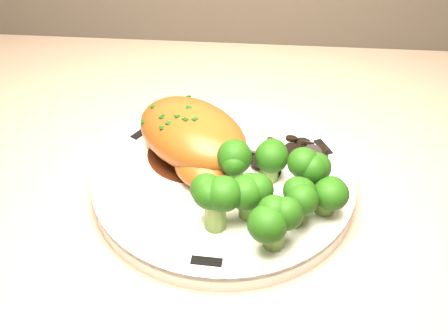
{
  "coord_description": "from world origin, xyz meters",
  "views": [
    {
      "loc": [
        0.58,
        1.17,
        1.39
      ],
      "look_at": [
        0.54,
        1.63,
        0.99
      ],
      "focal_mm": 45.0,
      "sensor_mm": 36.0,
      "label": 1
    }
  ],
  "objects": [
    {
      "name": "rim_accent_1",
      "position": [
        0.43,
        1.7,
        0.98
      ],
      "size": [
        0.03,
        0.03,
        0.0
      ],
      "primitive_type": "cube",
      "rotation": [
        0.0,
        0.0,
        4.14
      ],
      "color": "black",
      "rests_on": "plate"
    },
    {
      "name": "rim_accent_0",
      "position": [
        0.65,
        1.69,
        0.98
      ],
      "size": [
        0.02,
        0.03,
        0.0
      ],
      "primitive_type": "cube",
      "rotation": [
        0.0,
        0.0,
        2.04
      ],
      "color": "black",
      "rests_on": "plate"
    },
    {
      "name": "mushroom_pile",
      "position": [
        0.6,
        1.66,
        0.99
      ],
      "size": [
        0.09,
        0.07,
        0.02
      ],
      "color": "black",
      "rests_on": "plate"
    },
    {
      "name": "broccoli_florets",
      "position": [
        0.59,
        1.58,
        1.01
      ],
      "size": [
        0.14,
        0.13,
        0.05
      ],
      "rotation": [
        0.0,
        0.0,
        0.1
      ],
      "color": "olive",
      "rests_on": "plate"
    },
    {
      "name": "gravy_pool",
      "position": [
        0.5,
        1.67,
        0.98
      ],
      "size": [
        0.11,
        0.11,
        0.0
      ],
      "primitive_type": "cylinder",
      "color": "#3A170A",
      "rests_on": "plate"
    },
    {
      "name": "plate",
      "position": [
        0.54,
        1.63,
        0.97
      ],
      "size": [
        0.37,
        0.37,
        0.02
      ],
      "primitive_type": "cylinder",
      "rotation": [
        0.0,
        0.0,
        -0.34
      ],
      "color": "white",
      "rests_on": "counter"
    },
    {
      "name": "rim_accent_2",
      "position": [
        0.53,
        1.51,
        0.98
      ],
      "size": [
        0.03,
        0.01,
        0.0
      ],
      "primitive_type": "cube",
      "rotation": [
        0.0,
        0.0,
        6.23
      ],
      "color": "black",
      "rests_on": "plate"
    },
    {
      "name": "chicken_breast",
      "position": [
        0.5,
        1.66,
        1.01
      ],
      "size": [
        0.18,
        0.18,
        0.06
      ],
      "rotation": [
        0.0,
        0.0,
        -0.76
      ],
      "color": "#914C19",
      "rests_on": "plate"
    }
  ]
}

